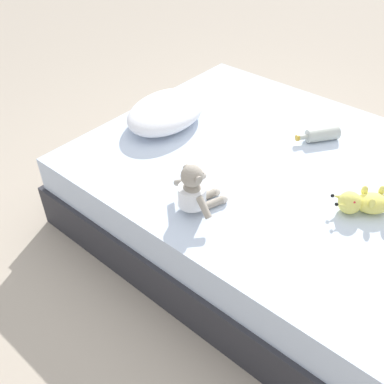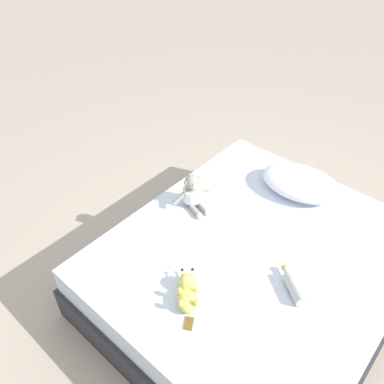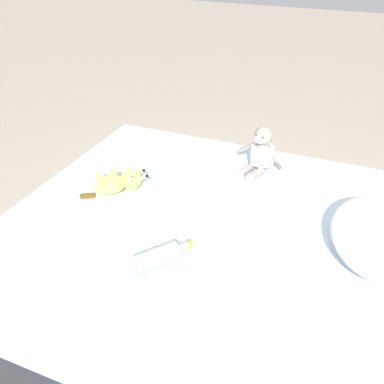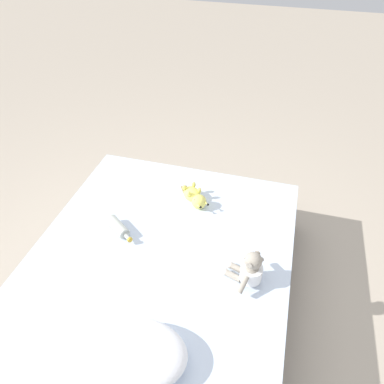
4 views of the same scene
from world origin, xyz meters
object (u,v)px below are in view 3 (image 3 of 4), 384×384
Objects in this scene: bed at (215,264)px; plush_monkey at (261,152)px; plush_yellow_creature at (119,182)px; pillow at (380,236)px; glass_bottle at (158,257)px.

bed is 6.56× the size of plush_monkey.
bed is 0.59m from plush_yellow_creature.
glass_bottle is (0.40, -0.76, -0.04)m from pillow.
plush_yellow_creature is at bearing -134.91° from glass_bottle.
plush_yellow_creature is (0.46, -0.56, -0.05)m from plush_monkey.
plush_monkey is at bearing 175.49° from bed.
pillow is (-0.08, 0.64, 0.29)m from bed.
pillow is 2.62× the size of glass_bottle.
bed is 3.13× the size of pillow.
plush_yellow_creature reaches higher than bed.
pillow reaches higher than glass_bottle.
bed is 0.63m from plush_monkey.
plush_yellow_creature is (-0.08, -0.52, 0.27)m from bed.
glass_bottle is (0.40, 0.40, -0.01)m from plush_yellow_creature.
bed is at bearing -4.51° from plush_monkey.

